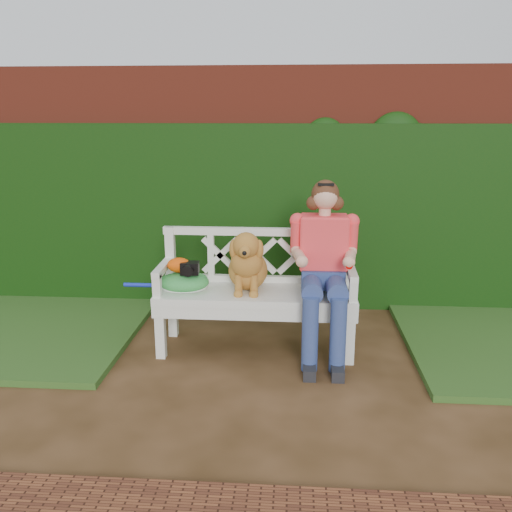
{
  "coord_description": "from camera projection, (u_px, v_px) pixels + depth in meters",
  "views": [
    {
      "loc": [
        0.2,
        -3.27,
        1.78
      ],
      "look_at": [
        -0.08,
        0.64,
        0.75
      ],
      "focal_mm": 38.0,
      "sensor_mm": 36.0,
      "label": 1
    }
  ],
  "objects": [
    {
      "name": "ground",
      "position": [
        262.0,
        389.0,
        3.62
      ],
      "size": [
        60.0,
        60.0,
        0.0
      ],
      "primitive_type": "plane",
      "color": "#35220E"
    },
    {
      "name": "tennis_racket",
      "position": [
        180.0,
        286.0,
        4.17
      ],
      "size": [
        0.73,
        0.48,
        0.03
      ],
      "primitive_type": null,
      "rotation": [
        0.0,
        0.0,
        0.31
      ],
      "color": "white",
      "rests_on": "garden_bench"
    },
    {
      "name": "brick_wall",
      "position": [
        274.0,
        187.0,
        5.17
      ],
      "size": [
        10.0,
        0.3,
        2.2
      ],
      "primitive_type": "cube",
      "color": "maroon",
      "rests_on": "ground"
    },
    {
      "name": "dog",
      "position": [
        248.0,
        260.0,
        4.06
      ],
      "size": [
        0.46,
        0.52,
        0.48
      ],
      "primitive_type": null,
      "rotation": [
        0.0,
        0.0,
        -0.38
      ],
      "color": "#B87F4E",
      "rests_on": "garden_bench"
    },
    {
      "name": "baseball_glove",
      "position": [
        179.0,
        265.0,
        4.11
      ],
      "size": [
        0.2,
        0.16,
        0.11
      ],
      "primitive_type": "ellipsoid",
      "rotation": [
        0.0,
        0.0,
        0.14
      ],
      "color": "#E74C07",
      "rests_on": "green_bag"
    },
    {
      "name": "seated_woman",
      "position": [
        323.0,
        274.0,
        4.03
      ],
      "size": [
        0.6,
        0.76,
        1.25
      ],
      "primitive_type": null,
      "rotation": [
        0.0,
        0.0,
        0.11
      ],
      "color": "#DD4D4B",
      "rests_on": "ground"
    },
    {
      "name": "green_bag",
      "position": [
        184.0,
        281.0,
        4.12
      ],
      "size": [
        0.47,
        0.42,
        0.13
      ],
      "primitive_type": null,
      "rotation": [
        0.0,
        0.0,
        0.36
      ],
      "color": "#147124",
      "rests_on": "garden_bench"
    },
    {
      "name": "ivy_hedge",
      "position": [
        273.0,
        217.0,
        5.02
      ],
      "size": [
        10.0,
        0.18,
        1.7
      ],
      "primitive_type": "cube",
      "color": "#153409",
      "rests_on": "ground"
    },
    {
      "name": "garden_bench",
      "position": [
        256.0,
        320.0,
        4.18
      ],
      "size": [
        1.6,
        0.65,
        0.48
      ],
      "primitive_type": null,
      "rotation": [
        0.0,
        0.0,
        -0.03
      ],
      "color": "white",
      "rests_on": "ground"
    },
    {
      "name": "camera_item",
      "position": [
        190.0,
        268.0,
        4.07
      ],
      "size": [
        0.14,
        0.11,
        0.09
      ],
      "primitive_type": "cube",
      "rotation": [
        0.0,
        0.0,
        0.07
      ],
      "color": "black",
      "rests_on": "green_bag"
    }
  ]
}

